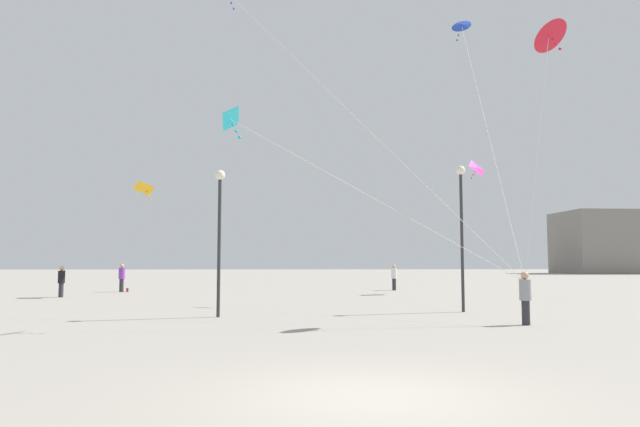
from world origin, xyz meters
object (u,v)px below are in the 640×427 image
at_px(person_in_white, 394,276).
at_px(person_in_black, 61,280).
at_px(person_in_grey, 525,296).
at_px(kite_cobalt_diamond, 462,28).
at_px(kite_magenta_delta, 476,170).
at_px(lamppost_east, 461,215).
at_px(handbag_beside_flyer, 127,290).
at_px(building_left_hall, 611,243).
at_px(kite_crimson_diamond, 549,36).
at_px(lamppost_west, 219,218).
at_px(person_in_purple, 122,276).
at_px(kite_cyan_delta, 238,124).
at_px(kite_amber_delta, 143,189).

bearing_deg(person_in_white, person_in_black, -52.52).
xyz_separation_m(person_in_grey, kite_cobalt_diamond, (1.41, 10.68, 12.83)).
distance_m(person_in_grey, kite_magenta_delta, 20.14).
height_order(lamppost_east, handbag_beside_flyer, lamppost_east).
bearing_deg(person_in_black, building_left_hall, 2.57).
distance_m(kite_cobalt_diamond, building_left_hall, 83.29).
height_order(kite_crimson_diamond, lamppost_west, kite_crimson_diamond).
height_order(person_in_black, lamppost_west, lamppost_west).
height_order(person_in_purple, kite_crimson_diamond, kite_crimson_diamond).
xyz_separation_m(person_in_white, handbag_beside_flyer, (-17.54, -1.26, -0.83)).
distance_m(person_in_black, kite_magenta_delta, 25.30).
distance_m(kite_crimson_diamond, kite_magenta_delta, 17.37).
xyz_separation_m(person_in_black, lamppost_east, (19.15, -10.27, 2.80)).
distance_m(kite_cyan_delta, handbag_beside_flyer, 23.32).
relative_size(kite_cyan_delta, lamppost_west, 1.81).
bearing_deg(building_left_hall, lamppost_west, -126.47).
xyz_separation_m(kite_amber_delta, kite_cyan_delta, (6.86, -15.68, 0.09)).
height_order(person_in_grey, lamppost_east, lamppost_east).
distance_m(kite_cyan_delta, kite_cobalt_diamond, 16.49).
relative_size(kite_crimson_diamond, handbag_beside_flyer, 27.59).
xyz_separation_m(person_in_black, kite_crimson_diamond, (21.32, -13.62, 8.67)).
height_order(person_in_grey, person_in_black, person_in_black).
relative_size(kite_cobalt_diamond, handbag_beside_flyer, 40.82).
bearing_deg(person_in_purple, lamppost_west, -70.86).
bearing_deg(handbag_beside_flyer, kite_amber_delta, -66.69).
bearing_deg(lamppost_west, kite_cyan_delta, -72.61).
height_order(kite_amber_delta, kite_cobalt_diamond, kite_cobalt_diamond).
distance_m(person_in_purple, lamppost_east, 23.90).
relative_size(person_in_grey, kite_amber_delta, 0.32).
height_order(kite_cyan_delta, lamppost_west, kite_cyan_delta).
relative_size(person_in_white, kite_crimson_diamond, 0.20).
bearing_deg(building_left_hall, kite_cyan_delta, -125.03).
distance_m(person_in_white, kite_amber_delta, 17.37).
xyz_separation_m(lamppost_east, handbag_beside_flyer, (-17.22, 16.07, -3.61)).
bearing_deg(kite_cobalt_diamond, kite_magenta_delta, 68.59).
xyz_separation_m(person_in_black, kite_magenta_delta, (24.13, 3.42, 6.79)).
distance_m(kite_amber_delta, handbag_beside_flyer, 8.03).
relative_size(building_left_hall, lamppost_west, 3.29).
bearing_deg(person_in_purple, kite_amber_delta, -69.32).
bearing_deg(kite_amber_delta, kite_crimson_diamond, -39.95).
bearing_deg(person_in_grey, person_in_purple, 47.35).
height_order(kite_cobalt_diamond, handbag_beside_flyer, kite_cobalt_diamond).
bearing_deg(lamppost_west, kite_amber_delta, 114.96).
xyz_separation_m(kite_magenta_delta, building_left_hall, (42.66, 61.39, -2.45)).
distance_m(person_in_purple, person_in_black, 5.92).
bearing_deg(person_in_grey, lamppost_east, 12.64).
relative_size(person_in_purple, kite_crimson_diamond, 0.20).
height_order(kite_cobalt_diamond, lamppost_west, kite_cobalt_diamond).
height_order(kite_crimson_diamond, kite_cobalt_diamond, kite_cobalt_diamond).
relative_size(kite_crimson_diamond, lamppost_east, 1.56).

